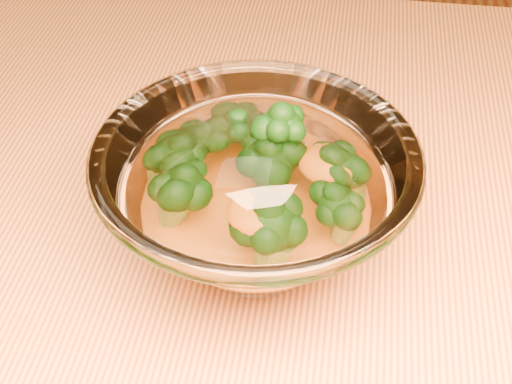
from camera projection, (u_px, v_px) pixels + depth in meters
The scene contains 4 objects.
table at pixel (178, 289), 0.66m from camera, with size 1.20×0.80×0.75m.
glass_bowl at pixel (256, 197), 0.53m from camera, with size 0.24×0.24×0.10m.
cheese_sauce at pixel (256, 218), 0.54m from camera, with size 0.12×0.12×0.03m, color orange.
broccoli_heap at pixel (251, 175), 0.52m from camera, with size 0.16×0.15×0.08m.
Camera 1 is at (0.13, -0.41, 1.17)m, focal length 50.00 mm.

